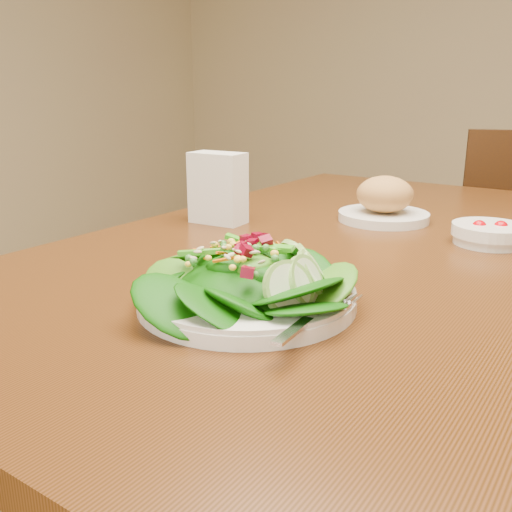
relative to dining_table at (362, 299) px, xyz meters
name	(u,v)px	position (x,y,z in m)	size (l,w,h in m)	color
dining_table	(362,299)	(0.00, 0.00, 0.00)	(0.90, 1.40, 0.75)	#4D2712
salad_plate	(253,284)	(0.01, -0.35, 0.13)	(0.27, 0.27, 0.08)	white
bread_plate	(384,203)	(-0.04, 0.18, 0.14)	(0.18, 0.18, 0.09)	white
tomato_bowl	(489,234)	(0.17, 0.12, 0.12)	(0.12, 0.12, 0.04)	white
napkin_holder	(218,186)	(-0.31, -0.01, 0.17)	(0.11, 0.07, 0.14)	white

